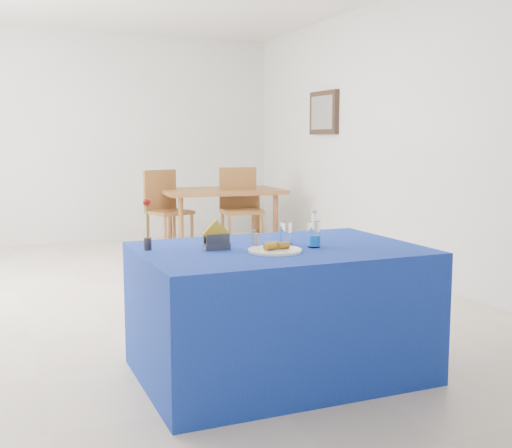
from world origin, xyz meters
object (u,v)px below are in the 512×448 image
Objects in this scene: blue_table at (279,311)px; oak_table at (222,195)px; chair_bg_left at (165,205)px; water_bottle at (314,235)px; chair_bg_right at (240,203)px; plate at (275,250)px.

oak_table is (1.17, 4.29, 0.30)m from blue_table.
water_bottle is at bearing -111.71° from chair_bg_left.
oak_table is at bearing 120.14° from chair_bg_right.
blue_table is at bearing -105.28° from oak_table.
blue_table is 4.18m from chair_bg_right.
chair_bg_left is at bearing 166.74° from chair_bg_right.
oak_table is 0.35m from chair_bg_right.
water_bottle is at bearing -96.51° from chair_bg_right.
chair_bg_left is at bearing 83.15° from plate.
blue_table is at bearing 157.49° from water_bottle.
plate is 4.60m from oak_table.
water_bottle is at bearing -102.72° from oak_table.
chair_bg_right is (1.11, 4.05, -0.23)m from water_bottle.
chair_bg_left is at bearing 86.59° from water_bottle.
chair_bg_right is at bearing 71.92° from blue_table.
chair_bg_left reaches higher than plate.
chair_bg_left is at bearing 178.02° from oak_table.
oak_table is at bearing 74.12° from plate.
water_bottle is (0.27, 0.05, 0.06)m from plate.
chair_bg_right is (1.30, 3.97, 0.22)m from blue_table.
plate is at bearing -123.14° from blue_table.
oak_table is 1.49× the size of chair_bg_right.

